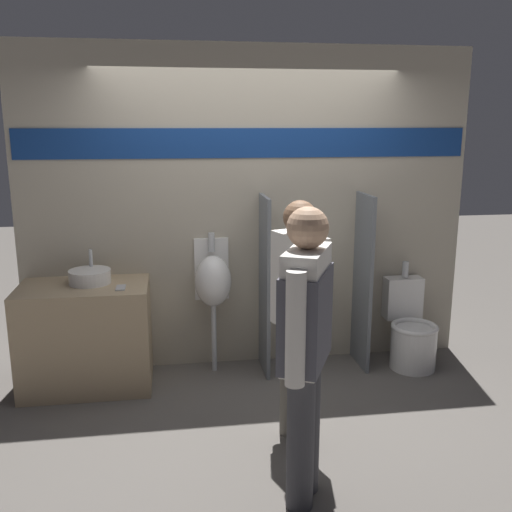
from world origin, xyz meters
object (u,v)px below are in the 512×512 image
at_px(urinal_far, 313,277).
at_px(person_with_lanyard, 298,313).
at_px(sink_basin, 90,276).
at_px(toilet, 411,333).
at_px(person_in_vest, 305,337).
at_px(cell_phone, 121,288).
at_px(urinal_near_counter, 213,281).

relative_size(urinal_far, person_with_lanyard, 0.73).
relative_size(sink_basin, toilet, 0.37).
height_order(urinal_far, person_in_vest, person_in_vest).
bearing_deg(sink_basin, toilet, -1.23).
bearing_deg(urinal_far, person_with_lanyard, -108.27).
distance_m(cell_phone, person_with_lanyard, 1.49).
relative_size(cell_phone, person_in_vest, 0.08).
xyz_separation_m(cell_phone, person_with_lanyard, (1.18, -0.91, 0.04)).
height_order(toilet, person_with_lanyard, person_with_lanyard).
distance_m(urinal_near_counter, toilet, 1.78).
relative_size(urinal_far, person_in_vest, 0.71).
bearing_deg(urinal_near_counter, sink_basin, -174.62).
relative_size(sink_basin, person_with_lanyard, 0.20).
distance_m(urinal_far, toilet, 1.00).
bearing_deg(cell_phone, person_with_lanyard, -37.38).
height_order(person_in_vest, person_with_lanyard, person_in_vest).
bearing_deg(person_with_lanyard, urinal_far, -38.66).
xyz_separation_m(cell_phone, urinal_far, (1.58, 0.28, -0.05)).
xyz_separation_m(sink_basin, person_in_vest, (1.33, -1.70, 0.07)).
distance_m(sink_basin, toilet, 2.74).
bearing_deg(person_with_lanyard, sink_basin, 32.34).
bearing_deg(urinal_near_counter, urinal_far, 0.00).
height_order(cell_phone, urinal_near_counter, urinal_near_counter).
bearing_deg(toilet, cell_phone, -176.95).
xyz_separation_m(urinal_near_counter, person_with_lanyard, (0.46, -1.18, 0.10)).
distance_m(urinal_far, person_in_vest, 1.87).
height_order(urinal_near_counter, person_with_lanyard, person_with_lanyard).
relative_size(cell_phone, urinal_near_counter, 0.12).
distance_m(toilet, person_in_vest, 2.23).
bearing_deg(person_with_lanyard, cell_phone, 32.23).
bearing_deg(sink_basin, person_in_vest, -51.91).
xyz_separation_m(sink_basin, person_with_lanyard, (1.43, -1.09, -0.00)).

